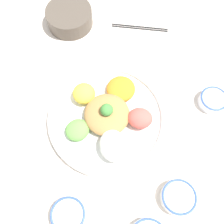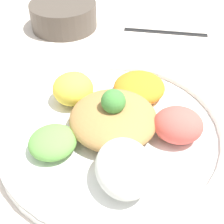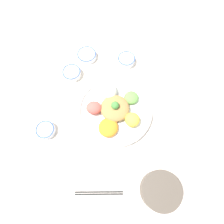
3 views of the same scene
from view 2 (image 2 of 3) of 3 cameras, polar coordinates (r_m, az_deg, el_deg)
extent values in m
plane|color=silver|center=(0.55, 0.03, -7.64)|extent=(2.40, 2.40, 0.00)
cylinder|color=white|center=(0.57, 0.24, -3.89)|extent=(0.41, 0.41, 0.02)
torus|color=white|center=(0.56, 0.25, -2.82)|extent=(0.41, 0.41, 0.02)
ellipsoid|color=white|center=(0.47, 2.26, -10.12)|extent=(0.13, 0.12, 0.06)
ellipsoid|color=#E55B51|center=(0.54, 12.00, -2.33)|extent=(0.11, 0.11, 0.06)
ellipsoid|color=orange|center=(0.63, 5.01, 4.53)|extent=(0.14, 0.14, 0.04)
ellipsoid|color=yellow|center=(0.61, -7.13, 4.23)|extent=(0.10, 0.10, 0.06)
ellipsoid|color=#6BAD4C|center=(0.53, -10.79, -5.42)|extent=(0.08, 0.08, 0.04)
ellipsoid|color=#AD7F47|center=(0.55, 0.25, -1.20)|extent=(0.16, 0.16, 0.05)
sphere|color=#478E3D|center=(0.52, 0.27, 1.96)|extent=(0.04, 0.04, 0.04)
cylinder|color=#51473D|center=(0.93, -8.84, 17.08)|extent=(0.19, 0.19, 0.07)
ellipsoid|color=#B27F47|center=(0.92, -8.99, 18.37)|extent=(0.16, 0.16, 0.02)
cylinder|color=black|center=(0.91, 9.73, 14.17)|extent=(0.14, 0.19, 0.01)
cylinder|color=black|center=(0.92, 9.75, 14.45)|extent=(0.14, 0.19, 0.01)
camera|label=1|loc=(0.45, 178.54, 55.88)|focal=42.00mm
camera|label=3|loc=(0.95, 22.61, 77.33)|focal=30.00mm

